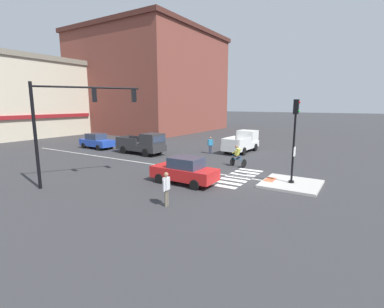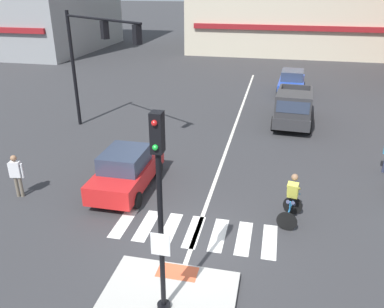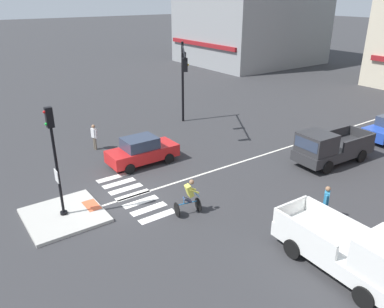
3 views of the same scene
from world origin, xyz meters
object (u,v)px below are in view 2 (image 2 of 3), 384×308
at_px(signal_pole, 160,201).
at_px(car_red_westbound_near, 127,170).
at_px(car_blue_eastbound_distant, 292,82).
at_px(traffic_light_mast, 92,51).
at_px(pickup_truck_charcoal_eastbound_far, 293,108).
at_px(cyclist, 292,198).
at_px(pedestrian_at_curb_left, 16,173).

distance_m(signal_pole, car_red_westbound_near, 6.84).
bearing_deg(car_blue_eastbound_distant, traffic_light_mast, -133.89).
xyz_separation_m(pickup_truck_charcoal_eastbound_far, cyclist, (-0.17, -9.77, -0.11)).
height_order(signal_pole, pedestrian_at_curb_left, signal_pole).
xyz_separation_m(signal_pole, pedestrian_at_curb_left, (-6.79, 4.24, -2.13)).
height_order(traffic_light_mast, pedestrian_at_curb_left, traffic_light_mast).
height_order(traffic_light_mast, cyclist, traffic_light_mast).
height_order(car_red_westbound_near, pickup_truck_charcoal_eastbound_far, pickup_truck_charcoal_eastbound_far).
bearing_deg(pedestrian_at_curb_left, cyclist, 2.96).
bearing_deg(car_red_westbound_near, signal_pole, -61.31).
bearing_deg(signal_pole, car_red_westbound_near, 118.69).
bearing_deg(pedestrian_at_curb_left, car_blue_eastbound_distant, 59.87).
relative_size(car_red_westbound_near, pedestrian_at_curb_left, 2.46).
relative_size(signal_pole, traffic_light_mast, 0.82).
height_order(car_blue_eastbound_distant, cyclist, cyclist).
distance_m(traffic_light_mast, car_blue_eastbound_distant, 14.67).
xyz_separation_m(car_blue_eastbound_distant, pickup_truck_charcoal_eastbound_far, (0.01, -6.83, 0.17)).
relative_size(signal_pole, pedestrian_at_curb_left, 2.95).
height_order(signal_pole, pickup_truck_charcoal_eastbound_far, signal_pole).
xyz_separation_m(traffic_light_mast, pedestrian_at_curb_left, (-0.05, -6.83, -3.28)).
bearing_deg(signal_pole, car_blue_eastbound_distant, 81.64).
xyz_separation_m(traffic_light_mast, car_blue_eastbound_distant, (9.88, 10.27, -3.45)).
bearing_deg(car_red_westbound_near, pedestrian_at_curb_left, -159.06).
relative_size(pickup_truck_charcoal_eastbound_far, cyclist, 3.09).
height_order(car_blue_eastbound_distant, pickup_truck_charcoal_eastbound_far, pickup_truck_charcoal_eastbound_far).
relative_size(car_red_westbound_near, car_blue_eastbound_distant, 0.98).
xyz_separation_m(cyclist, pedestrian_at_curb_left, (-9.77, -0.51, 0.11)).
bearing_deg(signal_pole, cyclist, 57.85).
distance_m(traffic_light_mast, cyclist, 12.09).
bearing_deg(car_red_westbound_near, car_blue_eastbound_distant, 68.34).
height_order(traffic_light_mast, car_red_westbound_near, traffic_light_mast).
relative_size(traffic_light_mast, pedestrian_at_curb_left, 3.61).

